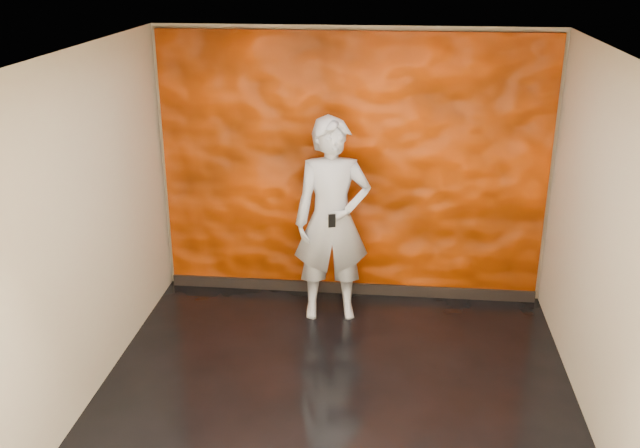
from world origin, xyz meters
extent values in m
cube|color=black|center=(0.00, 0.00, -0.01)|extent=(4.00, 4.00, 0.01)
cube|color=tan|center=(0.00, 2.00, 1.40)|extent=(4.00, 0.02, 2.80)
cube|color=tan|center=(0.00, -2.00, 1.40)|extent=(4.00, 0.02, 2.80)
cube|color=tan|center=(-2.00, 0.00, 1.40)|extent=(0.02, 4.00, 2.80)
cube|color=tan|center=(2.00, 0.00, 1.40)|extent=(0.02, 4.00, 2.80)
cube|color=white|center=(0.00, 0.00, 2.80)|extent=(4.00, 4.00, 0.01)
cube|color=#E64000|center=(0.00, 1.96, 1.38)|extent=(3.90, 0.06, 2.75)
cube|color=black|center=(0.00, 1.92, 0.06)|extent=(3.90, 0.04, 0.12)
imported|color=#9296A1|center=(-0.16, 1.44, 1.02)|extent=(0.81, 0.59, 2.03)
cube|color=black|center=(-0.14, 1.18, 1.11)|extent=(0.07, 0.03, 0.13)
camera|label=1|loc=(0.41, -4.99, 3.48)|focal=40.00mm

